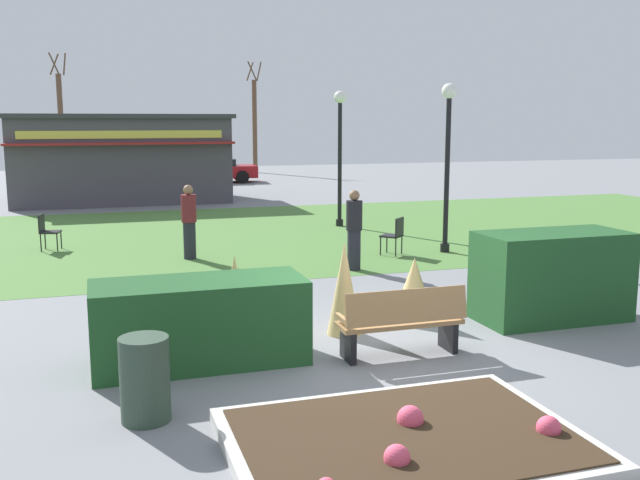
{
  "coord_description": "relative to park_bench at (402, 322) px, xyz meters",
  "views": [
    {
      "loc": [
        -3.46,
        -8.58,
        3.11
      ],
      "look_at": [
        0.14,
        2.7,
        1.12
      ],
      "focal_mm": 39.94,
      "sensor_mm": 36.0,
      "label": 1
    }
  ],
  "objects": [
    {
      "name": "ground_plane",
      "position": [
        -0.34,
        0.23,
        -0.48
      ],
      "size": [
        80.0,
        80.0,
        0.0
      ],
      "primitive_type": "plane",
      "color": "slate"
    },
    {
      "name": "ornamental_grass_behind_center",
      "position": [
        -0.38,
        1.2,
        0.21
      ],
      "size": [
        0.51,
        0.51,
        1.39
      ],
      "primitive_type": "cone",
      "color": "tan",
      "rests_on": "ground_plane"
    },
    {
      "name": "cafe_chair_east",
      "position": [
        2.84,
        6.72,
        0.05
      ],
      "size": [
        0.62,
        0.62,
        0.89
      ],
      "color": "black",
      "rests_on": "ground_plane"
    },
    {
      "name": "ornamental_grass_behind_right",
      "position": [
        -1.96,
        1.39,
        0.14
      ],
      "size": [
        0.54,
        0.54,
        1.24
      ],
      "primitive_type": "cone",
      "color": "tan",
      "rests_on": "ground_plane"
    },
    {
      "name": "person_standing",
      "position": [
        -1.79,
        7.71,
        0.38
      ],
      "size": [
        0.34,
        0.34,
        1.69
      ],
      "rotation": [
        0.0,
        0.0,
        4.19
      ],
      "color": "#23232D",
      "rests_on": "ground_plane"
    },
    {
      "name": "lamppost_mid",
      "position": [
        4.15,
        6.72,
        2.03
      ],
      "size": [
        0.36,
        0.36,
        3.97
      ],
      "color": "black",
      "rests_on": "ground_plane"
    },
    {
      "name": "person_strolling",
      "position": [
        1.35,
        5.44,
        0.38
      ],
      "size": [
        0.34,
        0.34,
        1.69
      ],
      "rotation": [
        0.0,
        0.0,
        4.69
      ],
      "color": "#23232D",
      "rests_on": "ground_plane"
    },
    {
      "name": "tree_left_bg",
      "position": [
        -5.28,
        32.04,
        2.45
      ],
      "size": [
        0.91,
        0.96,
        6.59
      ],
      "color": "brown",
      "rests_on": "ground_plane"
    },
    {
      "name": "lawn_patch",
      "position": [
        -0.34,
        10.86,
        -0.48
      ],
      "size": [
        36.0,
        12.0,
        0.01
      ],
      "primitive_type": "cube",
      "color": "#4C7A38",
      "rests_on": "ground_plane"
    },
    {
      "name": "hedge_right",
      "position": [
        2.99,
        0.94,
        0.22
      ],
      "size": [
        2.36,
        1.1,
        1.4
      ],
      "primitive_type": "cube",
      "color": "#1E4C23",
      "rests_on": "ground_plane"
    },
    {
      "name": "cafe_chair_west",
      "position": [
        -4.95,
        9.84,
        0.05
      ],
      "size": [
        0.52,
        0.52,
        0.89
      ],
      "color": "black",
      "rests_on": "ground_plane"
    },
    {
      "name": "hedge_left",
      "position": [
        -2.59,
        0.56,
        0.07
      ],
      "size": [
        2.71,
        1.1,
        1.1
      ],
      "primitive_type": "cube",
      "color": "#1E4C23",
      "rests_on": "ground_plane"
    },
    {
      "name": "ornamental_grass_behind_left",
      "position": [
        0.87,
        1.47,
        0.03
      ],
      "size": [
        0.7,
        0.7,
        1.02
      ],
      "primitive_type": "cone",
      "color": "tan",
      "rests_on": "ground_plane"
    },
    {
      "name": "parked_car_west_slot",
      "position": [
        -3.12,
        27.81,
        0.16
      ],
      "size": [
        4.35,
        2.35,
        1.2
      ],
      "color": "silver",
      "rests_on": "ground_plane"
    },
    {
      "name": "tree_right_bg",
      "position": [
        5.61,
        34.11,
        2.44
      ],
      "size": [
        0.91,
        0.96,
        6.57
      ],
      "color": "brown",
      "rests_on": "ground_plane"
    },
    {
      "name": "food_kiosk",
      "position": [
        -2.73,
        20.37,
        1.21
      ],
      "size": [
        8.22,
        4.64,
        3.35
      ],
      "color": "#47424C",
      "rests_on": "ground_plane"
    },
    {
      "name": "park_bench",
      "position": [
        0.0,
        0.0,
        0.0
      ],
      "size": [
        1.7,
        0.53,
        0.95
      ],
      "color": "#9E7547",
      "rests_on": "ground_plane"
    },
    {
      "name": "parked_car_center_slot",
      "position": [
        2.06,
        27.82,
        0.16
      ],
      "size": [
        4.32,
        2.29,
        1.2
      ],
      "color": "maroon",
      "rests_on": "ground_plane"
    },
    {
      "name": "trash_bin",
      "position": [
        -3.39,
        -1.07,
        -0.03
      ],
      "size": [
        0.52,
        0.52,
        0.9
      ],
      "primitive_type": "cylinder",
      "color": "#2D4233",
      "rests_on": "ground_plane"
    },
    {
      "name": "flower_bed",
      "position": [
        -1.07,
        -2.52,
        -0.39
      ],
      "size": [
        3.37,
        2.42,
        0.32
      ],
      "color": "beige",
      "rests_on": "ground_plane"
    },
    {
      "name": "lamppost_far",
      "position": [
        3.15,
        11.51,
        2.03
      ],
      "size": [
        0.36,
        0.36,
        3.97
      ],
      "color": "black",
      "rests_on": "ground_plane"
    }
  ]
}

